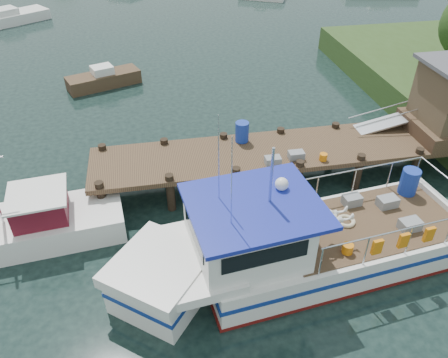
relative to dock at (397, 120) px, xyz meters
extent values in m
plane|color=black|center=(-6.51, -0.01, -2.24)|extent=(160.00, 160.00, 0.00)
cube|color=#453220|center=(-4.51, -0.01, -0.94)|extent=(16.00, 3.00, 0.20)
cylinder|color=black|center=(-12.01, -1.31, -1.59)|extent=(0.32, 0.32, 1.90)
cylinder|color=black|center=(-12.01, 1.29, -1.59)|extent=(0.32, 0.32, 1.90)
cylinder|color=black|center=(-9.51, -1.31, -1.59)|extent=(0.32, 0.32, 1.90)
cylinder|color=black|center=(-9.51, 1.29, -1.59)|extent=(0.32, 0.32, 1.90)
cylinder|color=black|center=(-7.01, -1.31, -1.59)|extent=(0.32, 0.32, 1.90)
cylinder|color=black|center=(-7.01, 1.29, -1.59)|extent=(0.32, 0.32, 1.90)
cylinder|color=black|center=(-4.51, -1.31, -1.59)|extent=(0.32, 0.32, 1.90)
cylinder|color=black|center=(-4.51, 1.29, -1.59)|extent=(0.32, 0.32, 1.90)
cylinder|color=black|center=(-2.01, -1.31, -1.59)|extent=(0.32, 0.32, 1.90)
cylinder|color=black|center=(-2.01, 1.29, -1.59)|extent=(0.32, 0.32, 1.90)
cylinder|color=black|center=(0.49, -1.31, -1.59)|extent=(0.32, 0.32, 1.90)
cylinder|color=black|center=(0.49, 1.29, -1.59)|extent=(0.32, 0.32, 1.90)
cylinder|color=black|center=(2.99, 1.29, -1.59)|extent=(0.32, 0.32, 1.90)
cube|color=#453220|center=(2.49, -0.01, -0.54)|extent=(3.20, 3.00, 0.60)
cube|color=#A5A8AD|center=(0.19, 0.89, -0.59)|extent=(3.34, 0.90, 0.79)
cylinder|color=silver|center=(0.19, 0.49, -0.09)|extent=(3.34, 0.05, 0.76)
cylinder|color=silver|center=(0.19, 1.29, -0.09)|extent=(3.34, 0.05, 0.76)
cube|color=slate|center=(-5.51, -1.01, -0.68)|extent=(0.60, 0.40, 0.30)
cube|color=slate|center=(-4.51, -0.81, -0.68)|extent=(0.60, 0.40, 0.30)
cylinder|color=orange|center=(-3.51, -1.11, -0.69)|extent=(0.30, 0.30, 0.28)
cylinder|color=navy|center=(-6.31, 0.89, -0.40)|extent=(0.56, 0.56, 0.85)
cube|color=silver|center=(-4.69, -4.91, -1.61)|extent=(8.62, 4.28, 1.27)
cube|color=silver|center=(-10.17, -5.57, -1.61)|extent=(3.30, 3.30, 1.27)
cube|color=silver|center=(-10.17, -5.57, -0.80)|extent=(3.59, 3.62, 0.39)
cube|color=silver|center=(-9.07, -5.43, -0.84)|extent=(2.57, 3.39, 0.33)
cube|color=navy|center=(-4.69, -4.91, -1.45)|extent=(8.74, 4.34, 0.15)
cube|color=navy|center=(-10.17, -5.57, -1.45)|extent=(3.35, 3.35, 0.15)
cube|color=#5C0F0D|center=(-4.69, -4.91, -2.19)|extent=(8.74, 4.32, 0.15)
cube|color=#453220|center=(-3.37, -4.75, -0.96)|extent=(6.28, 3.68, 0.04)
cube|color=silver|center=(-0.41, -4.39, -1.50)|extent=(0.62, 3.32, 1.49)
cube|color=silver|center=(-7.54, -5.25, -0.14)|extent=(3.42, 3.22, 1.66)
cube|color=black|center=(-7.37, -6.69, 0.19)|extent=(2.42, 0.33, 0.55)
cube|color=black|center=(-7.71, -3.81, 0.19)|extent=(2.42, 0.33, 0.55)
cube|color=black|center=(-9.09, -5.44, 0.19)|extent=(0.28, 1.98, 0.55)
cube|color=navy|center=(-7.32, -5.22, 0.74)|extent=(4.11, 3.63, 0.13)
cylinder|color=silver|center=(-6.88, -5.17, 1.68)|extent=(0.10, 0.10, 1.77)
cylinder|color=silver|center=(-8.13, -5.88, 2.12)|extent=(0.03, 0.03, 2.65)
cylinder|color=silver|center=(-8.26, -4.78, 2.12)|extent=(0.03, 0.03, 2.65)
sphere|color=silver|center=(-6.38, -4.66, 0.96)|extent=(0.44, 0.44, 0.40)
cylinder|color=silver|center=(-3.02, -6.24, 0.08)|extent=(5.49, 0.71, 0.05)
cylinder|color=silver|center=(-3.39, -3.21, 0.08)|extent=(5.49, 0.71, 0.05)
cylinder|color=silver|center=(-5.71, -6.56, -0.45)|extent=(0.05, 0.05, 1.05)
cylinder|color=silver|center=(-6.08, -3.54, -0.45)|extent=(0.05, 0.05, 1.05)
cylinder|color=silver|center=(-4.28, -6.39, -0.45)|extent=(0.05, 0.05, 1.05)
cylinder|color=silver|center=(-4.65, -3.36, -0.45)|extent=(0.05, 0.05, 1.05)
cylinder|color=silver|center=(-2.86, -6.22, -0.45)|extent=(0.05, 0.05, 1.05)
cylinder|color=silver|center=(-3.22, -3.19, -0.45)|extent=(0.05, 0.05, 1.05)
cylinder|color=silver|center=(-1.80, -3.02, -0.45)|extent=(0.05, 0.05, 1.05)
cylinder|color=silver|center=(-0.64, -2.88, -0.45)|extent=(0.05, 0.05, 1.05)
cube|color=slate|center=(-2.19, -5.27, -0.77)|extent=(0.71, 0.52, 0.35)
cube|color=slate|center=(-2.34, -4.07, -0.77)|extent=(0.71, 0.52, 0.35)
cube|color=slate|center=(-3.49, -3.76, -0.77)|extent=(0.65, 0.49, 0.35)
cylinder|color=navy|center=(-1.29, -3.50, -0.47)|extent=(0.69, 0.69, 0.97)
cylinder|color=orange|center=(-4.57, -5.89, -0.79)|extent=(0.37, 0.37, 0.33)
torus|color=#BFB28C|center=(-4.05, -4.61, -0.89)|extent=(0.69, 0.69, 0.13)
cube|color=orange|center=(-3.95, -6.38, -0.36)|extent=(0.32, 0.15, 0.50)
cube|color=orange|center=(-3.07, -6.27, -0.36)|extent=(0.32, 0.15, 0.50)
cube|color=orange|center=(-2.20, -6.16, -0.36)|extent=(0.32, 0.15, 0.50)
imported|color=silver|center=(-5.30, -5.31, 0.00)|extent=(0.55, 0.76, 1.94)
cube|color=silver|center=(-14.44, -2.06, -1.76)|extent=(6.48, 2.97, 0.96)
cube|color=#550E1A|center=(-13.96, -2.01, -0.84)|extent=(1.91, 1.91, 0.92)
cube|color=silver|center=(-13.96, -2.01, -0.36)|extent=(2.12, 2.12, 0.08)
cube|color=#453220|center=(-12.48, 10.98, -1.85)|extent=(4.46, 2.85, 0.78)
cube|color=silver|center=(-12.48, 10.98, -1.26)|extent=(1.47, 1.37, 0.50)
cube|color=silver|center=(-20.93, 25.32, -1.84)|extent=(6.89, 5.81, 0.79)
cube|color=silver|center=(-20.93, 25.32, -1.24)|extent=(2.50, 2.43, 0.51)
camera|label=1|loc=(-9.90, -14.41, 8.51)|focal=35.00mm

